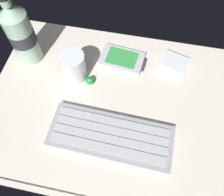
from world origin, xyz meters
TOP-DOWN VIEW (x-y plane):
  - ground_plane at (0.00, -0.23)cm, footprint 64.00×48.00cm
  - keyboard at (1.49, -8.80)cm, footprint 29.33×11.89cm
  - handheld_device at (0.13, 13.94)cm, footprint 13.35×8.89cm
  - juice_cup at (-11.36, 6.32)cm, footprint 6.40×6.40cm
  - water_bottle at (-25.62, 10.35)cm, footprint 6.73×6.73cm
  - charger_block at (14.47, 14.93)cm, footprint 8.32×7.38cm
  - trackball_mouse at (-7.00, 5.00)cm, footprint 2.20×2.20cm

SIDE VIEW (x-z plane):
  - ground_plane at x=0.00cm, z-range -2.39..0.41cm
  - handheld_device at x=0.13cm, z-range -0.02..1.48cm
  - keyboard at x=1.49cm, z-range -0.04..1.66cm
  - trackball_mouse at x=-7.00cm, z-range 0.00..2.20cm
  - charger_block at x=14.47cm, z-range 0.00..2.40cm
  - juice_cup at x=-11.36cm, z-range -0.34..8.16cm
  - water_bottle at x=-25.62cm, z-range -1.39..19.41cm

